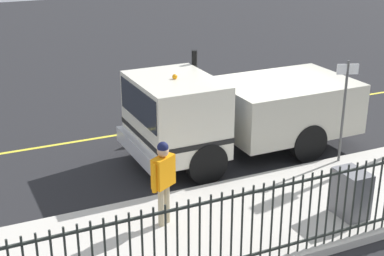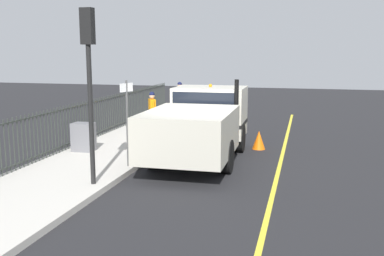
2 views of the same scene
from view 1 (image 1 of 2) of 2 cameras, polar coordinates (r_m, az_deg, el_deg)
The scene contains 8 objects.
ground_plane at distance 14.88m, azimuth 7.27°, elevation -1.77°, with size 58.71×58.71×0.00m, color #232326.
sidewalk_slab at distance 12.47m, azimuth 15.19°, elevation -6.66°, with size 3.17×26.69×0.16m, color beige.
lane_marking at distance 16.75m, azimuth 3.13°, elevation 1.02°, with size 0.12×24.02×0.01m, color yellow.
work_truck at distance 13.74m, azimuth 3.89°, elevation 1.89°, with size 2.51×5.85×2.52m.
worker_standing at distance 10.42m, azimuth -2.92°, elevation -4.75°, with size 0.42×0.56×1.69m.
utility_cabinet at distance 11.39m, azimuth 15.81°, elevation -6.40°, with size 0.69×0.50×0.93m, color slate.
traffic_cone at distance 14.79m, azimuth -5.49°, elevation -0.47°, with size 0.46×0.46×0.66m, color orange.
street_sign at distance 13.41m, azimuth 15.22°, elevation 2.76°, with size 0.20×0.48×2.46m.
Camera 1 is at (11.58, -7.40, 5.70)m, focal length 52.57 mm.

